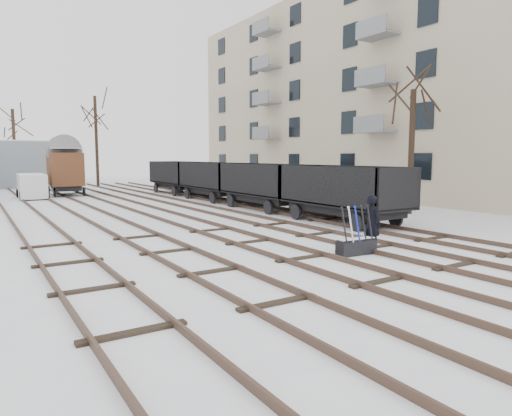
% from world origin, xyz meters
% --- Properties ---
extents(ground, '(120.00, 120.00, 0.00)m').
position_xyz_m(ground, '(0.00, 0.00, 0.00)').
color(ground, white).
rests_on(ground, ground).
extents(tracks, '(13.90, 52.00, 0.16)m').
position_xyz_m(tracks, '(-0.00, 13.67, 0.07)').
color(tracks, black).
rests_on(tracks, ground).
extents(apartment_block, '(10.12, 45.00, 16.10)m').
position_xyz_m(apartment_block, '(19.95, 14.00, 8.05)').
color(apartment_block, '#BDB191').
rests_on(apartment_block, ground).
extents(shed_right, '(7.00, 6.00, 4.50)m').
position_xyz_m(shed_right, '(-4.00, 40.00, 2.25)').
color(shed_right, gray).
rests_on(shed_right, ground).
extents(ground_frame, '(1.33, 0.52, 1.49)m').
position_xyz_m(ground_frame, '(1.74, -0.42, 0.28)').
color(ground_frame, black).
rests_on(ground_frame, ground).
extents(worker, '(0.45, 0.67, 1.82)m').
position_xyz_m(worker, '(2.49, -0.32, 0.91)').
color(worker, black).
rests_on(worker, ground).
extents(freight_wagon_a, '(2.52, 6.31, 2.57)m').
position_xyz_m(freight_wagon_a, '(6.00, 4.76, 0.98)').
color(freight_wagon_a, black).
rests_on(freight_wagon_a, ground).
extents(freight_wagon_b, '(2.52, 6.31, 2.57)m').
position_xyz_m(freight_wagon_b, '(6.00, 11.16, 0.98)').
color(freight_wagon_b, black).
rests_on(freight_wagon_b, ground).
extents(freight_wagon_c, '(2.52, 6.31, 2.57)m').
position_xyz_m(freight_wagon_c, '(6.00, 17.56, 0.98)').
color(freight_wagon_c, black).
rests_on(freight_wagon_c, ground).
extents(freight_wagon_d, '(2.52, 6.31, 2.57)m').
position_xyz_m(freight_wagon_d, '(6.00, 23.96, 0.98)').
color(freight_wagon_d, black).
rests_on(freight_wagon_d, ground).
extents(box_van_wagon, '(2.79, 4.87, 3.60)m').
position_xyz_m(box_van_wagon, '(-1.93, 27.32, 2.10)').
color(box_van_wagon, black).
rests_on(box_van_wagon, ground).
extents(panel_van, '(1.85, 4.03, 1.75)m').
position_xyz_m(panel_van, '(-4.48, 25.52, 0.91)').
color(panel_van, silver).
rests_on(panel_van, ground).
extents(tree_near, '(0.30, 0.30, 6.41)m').
position_xyz_m(tree_near, '(11.27, 5.41, 3.21)').
color(tree_near, black).
rests_on(tree_near, ground).
extents(tree_far_left, '(0.30, 0.30, 7.58)m').
position_xyz_m(tree_far_left, '(-4.28, 40.43, 3.79)').
color(tree_far_left, black).
rests_on(tree_far_left, ground).
extents(tree_far_right, '(0.30, 0.30, 8.87)m').
position_xyz_m(tree_far_right, '(2.66, 36.57, 4.44)').
color(tree_far_right, black).
rests_on(tree_far_right, ground).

